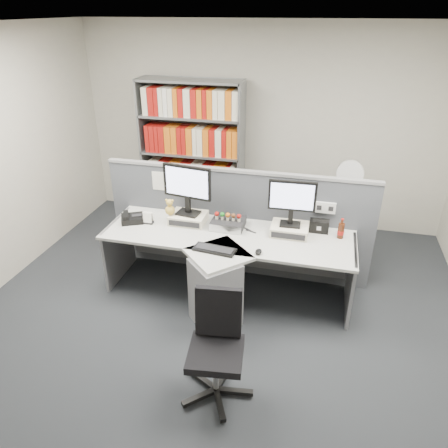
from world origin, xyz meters
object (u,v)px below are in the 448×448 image
(monitor_left, at_px, (187,186))
(desk_calendar, at_px, (148,219))
(keyboard, at_px, (215,249))
(office_chair, at_px, (217,343))
(desktop_pc, at_px, (228,223))
(mouse, at_px, (259,252))
(speaker, at_px, (319,226))
(shelving_unit, at_px, (192,156))
(monitor_right, at_px, (292,199))
(desk_fan, at_px, (350,176))
(cola_bottle, at_px, (341,231))
(filing_cabinet, at_px, (342,227))
(desk, at_px, (223,267))
(desk_phone, at_px, (132,218))

(monitor_left, distance_m, desk_calendar, 0.57)
(keyboard, height_order, office_chair, office_chair)
(desktop_pc, relative_size, mouse, 3.42)
(speaker, bearing_deg, shelving_unit, 143.43)
(monitor_right, bearing_deg, keyboard, -141.94)
(desktop_pc, distance_m, desk_fan, 1.63)
(monitor_right, xyz_separation_m, shelving_unit, (-1.52, 1.47, -0.13))
(desktop_pc, relative_size, cola_bottle, 1.57)
(mouse, distance_m, speaker, 0.80)
(monitor_left, bearing_deg, filing_cabinet, 31.14)
(desktop_pc, distance_m, shelving_unit, 1.72)
(keyboard, distance_m, office_chair, 1.04)
(desk, height_order, speaker, speaker)
(keyboard, distance_m, cola_bottle, 1.30)
(desk, xyz_separation_m, filing_cabinet, (1.20, 1.40, -0.11))
(monitor_left, relative_size, keyboard, 1.28)
(monitor_left, height_order, shelving_unit, shelving_unit)
(desk, bearing_deg, monitor_left, 141.45)
(desk, xyz_separation_m, desk_fan, (1.20, 1.40, 0.58))
(monitor_left, xyz_separation_m, office_chair, (0.71, -1.49, -0.67))
(monitor_left, xyz_separation_m, filing_cabinet, (1.68, 1.02, -0.80))
(filing_cabinet, bearing_deg, desktop_pc, -140.32)
(desk_phone, bearing_deg, filing_cabinet, 26.65)
(keyboard, bearing_deg, desk_fan, 50.95)
(desk, bearing_deg, keyboard, -108.60)
(desk_fan, bearing_deg, desk_calendar, -151.38)
(desk_calendar, relative_size, filing_cabinet, 0.18)
(desk, xyz_separation_m, keyboard, (-0.05, -0.14, 0.28))
(speaker, bearing_deg, desk_phone, -172.74)
(desk_phone, bearing_deg, speaker, 7.26)
(desk_phone, bearing_deg, monitor_left, 12.40)
(mouse, relative_size, desk_phone, 0.33)
(desk_phone, bearing_deg, keyboard, -20.25)
(monitor_left, distance_m, shelving_unit, 1.53)
(mouse, xyz_separation_m, desk_phone, (-1.47, 0.33, 0.02))
(desk_phone, xyz_separation_m, speaker, (2.00, 0.26, 0.03))
(keyboard, relative_size, desk_phone, 1.42)
(filing_cabinet, bearing_deg, monitor_left, -148.86)
(mouse, xyz_separation_m, desk_fan, (0.82, 1.48, 0.29))
(shelving_unit, height_order, filing_cabinet, shelving_unit)
(desk_calendar, bearing_deg, filing_cabinet, 28.63)
(shelving_unit, bearing_deg, desk_calendar, -89.93)
(desk, xyz_separation_m, shelving_unit, (-0.90, 1.85, 0.52))
(desk_phone, xyz_separation_m, office_chair, (1.32, -1.35, -0.28))
(keyboard, height_order, desk_fan, desk_fan)
(desk_phone, height_order, office_chair, office_chair)
(filing_cabinet, relative_size, office_chair, 0.79)
(desk_calendar, height_order, shelving_unit, shelving_unit)
(desk, distance_m, desk_phone, 1.16)
(desktop_pc, relative_size, desk_fan, 0.64)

